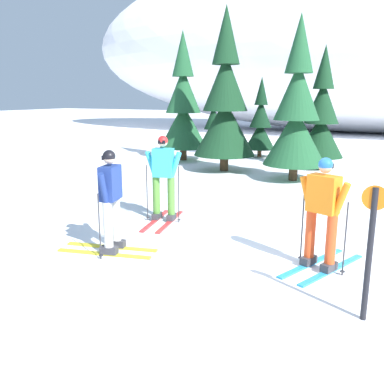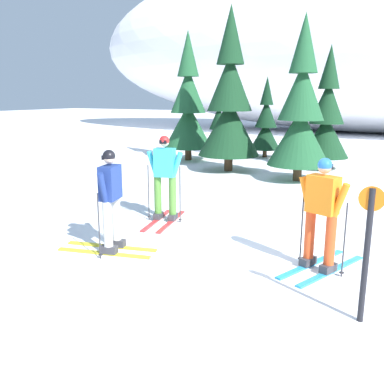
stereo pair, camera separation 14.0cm
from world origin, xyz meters
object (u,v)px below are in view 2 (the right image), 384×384
Objects in this scene: pine_tree_center_left at (230,104)px; pine_tree_center_right at (266,124)px; pine_tree_right at (301,113)px; pine_tree_left at (218,126)px; pine_tree_far_left at (188,107)px; pine_tree_far_right at (327,119)px; trail_marker_post at (367,247)px; skier_navy_jacket at (110,199)px; skier_cyan_jacket at (165,177)px; skier_orange_jacket at (322,213)px.

pine_tree_center_left is 3.91m from pine_tree_center_right.
pine_tree_left is at bearing 136.75° from pine_tree_right.
pine_tree_far_right is at bearing 4.14° from pine_tree_far_left.
trail_marker_post is at bearing -57.91° from pine_tree_center_left.
skier_navy_jacket is 7.65m from pine_tree_right.
pine_tree_center_left is 3.48m from pine_tree_far_right.
skier_cyan_jacket is at bearing -101.58° from pine_tree_far_right.
skier_orange_jacket is 0.34× the size of pine_tree_far_left.
pine_tree_center_left is at bearing -32.34° from pine_tree_far_left.
pine_tree_left is 0.60× the size of pine_tree_right.
pine_tree_center_left is 1.11× the size of pine_tree_right.
pine_tree_left is at bearing 119.32° from pine_tree_center_left.
pine_tree_far_right reaches higher than pine_tree_center_right.
pine_tree_right reaches higher than pine_tree_left.
pine_tree_center_left reaches higher than pine_tree_right.
pine_tree_far_left is 5.32m from pine_tree_far_right.
skier_cyan_jacket is 1.95m from skier_navy_jacket.
trail_marker_post is (7.48, -12.33, -0.31)m from pine_tree_left.
skier_cyan_jacket is 6.40m from pine_tree_center_left.
trail_marker_post is (5.29, -12.32, -0.49)m from pine_tree_center_right.
skier_cyan_jacket is at bearing 94.56° from skier_navy_jacket.
pine_tree_far_left reaches higher than pine_tree_center_right.
skier_navy_jacket reaches higher than skier_orange_jacket.
pine_tree_far_right is 2.65× the size of trail_marker_post.
pine_tree_far_right is at bearing 78.42° from skier_cyan_jacket.
pine_tree_center_right reaches higher than skier_orange_jacket.
pine_tree_left is at bearing 179.78° from pine_tree_center_right.
pine_tree_left reaches higher than trail_marker_post.
pine_tree_right reaches higher than skier_navy_jacket.
pine_tree_far_left is at bearing 127.71° from trail_marker_post.
pine_tree_center_right is at bearing 96.65° from skier_cyan_jacket.
pine_tree_center_right is 13.42m from trail_marker_post.
pine_tree_left is at bearing 106.40° from skier_navy_jacket.
pine_tree_far_right reaches higher than trail_marker_post.
pine_tree_right reaches higher than skier_orange_jacket.
pine_tree_right is (1.37, 5.52, 1.11)m from skier_cyan_jacket.
skier_orange_jacket is 0.32× the size of pine_tree_center_left.
pine_tree_far_left is 12.77m from trail_marker_post.
skier_navy_jacket is (0.16, -1.95, -0.04)m from skier_cyan_jacket.
trail_marker_post is (2.77, -7.90, -1.14)m from pine_tree_right.
trail_marker_post is at bearing -52.29° from pine_tree_far_left.
pine_tree_center_left is at bearing -90.70° from pine_tree_center_right.
pine_tree_center_left reaches higher than skier_orange_jacket.
skier_cyan_jacket is 10.51m from pine_tree_left.
pine_tree_far_right is (1.50, 10.02, 0.88)m from skier_navy_jacket.
pine_tree_center_left is 10.15m from trail_marker_post.
pine_tree_center_right is 3.40m from pine_tree_far_right.
pine_tree_far_left is at bearing -175.86° from pine_tree_far_right.
skier_navy_jacket is 0.59× the size of pine_tree_left.
skier_cyan_jacket is 0.42× the size of pine_tree_far_right.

